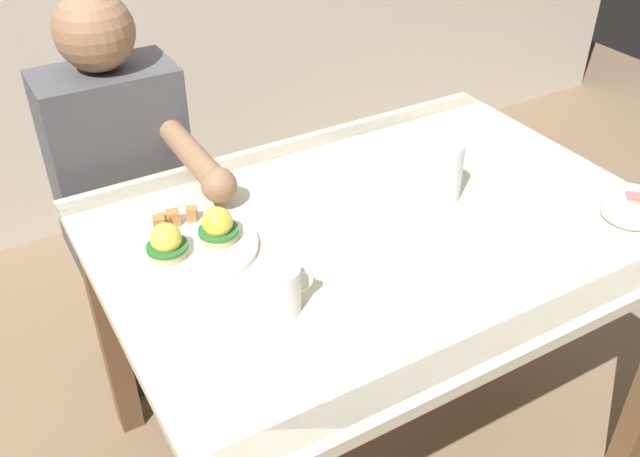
{
  "coord_description": "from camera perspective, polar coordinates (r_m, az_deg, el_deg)",
  "views": [
    {
      "loc": [
        -0.74,
        -1.01,
        1.6
      ],
      "look_at": [
        -0.16,
        0.0,
        0.78
      ],
      "focal_mm": 39.14,
      "sensor_mm": 36.0,
      "label": 1
    }
  ],
  "objects": [
    {
      "name": "ground_plane",
      "position": [
        2.03,
        4.01,
        -16.99
      ],
      "size": [
        6.0,
        6.0,
        0.0
      ],
      "primitive_type": "plane",
      "color": "#7F664C"
    },
    {
      "name": "dining_table",
      "position": [
        1.58,
        4.93,
        -2.7
      ],
      "size": [
        1.2,
        0.9,
        0.74
      ],
      "color": "beige",
      "rests_on": "ground_plane"
    },
    {
      "name": "eggs_benedict_plate",
      "position": [
        1.44,
        -10.41,
        -0.94
      ],
      "size": [
        0.27,
        0.27,
        0.09
      ],
      "color": "white",
      "rests_on": "dining_table"
    },
    {
      "name": "fruit_bowl",
      "position": [
        1.66,
        24.13,
        1.62
      ],
      "size": [
        0.12,
        0.12,
        0.06
      ],
      "color": "white",
      "rests_on": "dining_table"
    },
    {
      "name": "coffee_mug",
      "position": [
        1.26,
        -3.27,
        -4.79
      ],
      "size": [
        0.11,
        0.08,
        0.09
      ],
      "color": "white",
      "rests_on": "dining_table"
    },
    {
      "name": "fork",
      "position": [
        1.52,
        22.34,
        -2.24
      ],
      "size": [
        0.16,
        0.03,
        0.0
      ],
      "color": "silver",
      "rests_on": "dining_table"
    },
    {
      "name": "water_glass_near",
      "position": [
        1.59,
        10.21,
        4.49
      ],
      "size": [
        0.08,
        0.08,
        0.14
      ],
      "color": "silver",
      "rests_on": "dining_table"
    },
    {
      "name": "diner_person",
      "position": [
        1.9,
        -15.54,
        3.71
      ],
      "size": [
        0.34,
        0.54,
        1.14
      ],
      "color": "#33333D",
      "rests_on": "ground_plane"
    }
  ]
}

